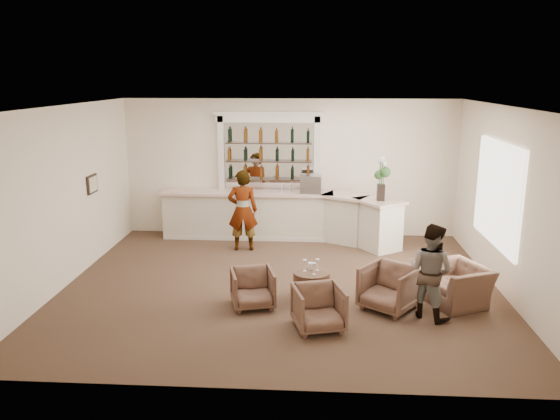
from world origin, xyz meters
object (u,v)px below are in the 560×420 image
(cocktail_table, at_px, (311,285))
(armchair_center, at_px, (319,308))
(flower_vase, at_px, (381,176))
(bar_counter, at_px, (282,216))
(espresso_machine, at_px, (311,184))
(sommelier, at_px, (243,210))
(armchair_right, at_px, (389,288))
(armchair_left, at_px, (253,288))
(armchair_far, at_px, (456,284))
(guest, at_px, (431,271))

(cocktail_table, xyz_separation_m, armchair_center, (0.12, -1.16, 0.09))
(flower_vase, bearing_deg, armchair_center, -108.71)
(bar_counter, height_order, espresso_machine, espresso_machine)
(bar_counter, relative_size, sommelier, 3.14)
(flower_vase, bearing_deg, armchair_right, -93.50)
(sommelier, bearing_deg, armchair_left, 94.37)
(armchair_right, height_order, espresso_machine, espresso_machine)
(espresso_machine, bearing_deg, sommelier, -147.02)
(sommelier, bearing_deg, armchair_center, 107.38)
(sommelier, height_order, flower_vase, flower_vase)
(sommelier, height_order, armchair_right, sommelier)
(armchair_center, relative_size, armchair_far, 0.72)
(bar_counter, xyz_separation_m, guest, (2.64, -4.19, 0.21))
(flower_vase, bearing_deg, armchair_left, -127.14)
(armchair_far, bearing_deg, armchair_right, -99.03)
(flower_vase, bearing_deg, sommelier, -176.66)
(armchair_center, height_order, espresso_machine, espresso_machine)
(sommelier, height_order, guest, sommelier)
(bar_counter, xyz_separation_m, armchair_far, (3.21, -3.60, -0.24))
(armchair_left, distance_m, flower_vase, 4.33)
(cocktail_table, height_order, espresso_machine, espresso_machine)
(sommelier, xyz_separation_m, armchair_left, (0.56, -3.10, -0.59))
(flower_vase, bearing_deg, bar_counter, 162.73)
(bar_counter, relative_size, armchair_left, 8.01)
(bar_counter, height_order, guest, guest)
(espresso_machine, bearing_deg, armchair_left, -100.35)
(armchair_center, relative_size, flower_vase, 0.77)
(guest, relative_size, espresso_machine, 3.20)
(armchair_left, height_order, armchair_right, armchair_right)
(sommelier, relative_size, flower_vase, 1.88)
(armchair_right, xyz_separation_m, espresso_machine, (-1.34, 3.93, 0.98))
(armchair_far, bearing_deg, bar_counter, -163.01)
(bar_counter, height_order, flower_vase, flower_vase)
(armchair_left, height_order, armchair_far, armchair_far)
(armchair_left, bearing_deg, cocktail_table, 6.04)
(flower_vase, bearing_deg, espresso_machine, 155.90)
(bar_counter, bearing_deg, guest, -57.85)
(armchair_far, height_order, flower_vase, flower_vase)
(armchair_center, height_order, armchair_right, armchair_right)
(armchair_center, bearing_deg, sommelier, 97.70)
(armchair_center, bearing_deg, guest, 1.57)
(cocktail_table, relative_size, armchair_center, 0.86)
(cocktail_table, xyz_separation_m, flower_vase, (1.49, 2.90, 1.44))
(sommelier, bearing_deg, guest, 130.16)
(bar_counter, xyz_separation_m, sommelier, (-0.82, -0.87, 0.34))
(armchair_center, bearing_deg, armchair_far, 10.25)
(armchair_left, relative_size, espresso_machine, 1.46)
(cocktail_table, bearing_deg, guest, -17.70)
(sommelier, bearing_deg, bar_counter, -139.15)
(armchair_left, height_order, armchair_center, armchair_center)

